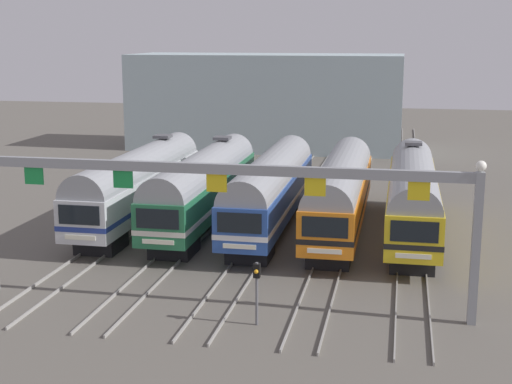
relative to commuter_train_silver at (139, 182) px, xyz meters
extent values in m
plane|color=#5B564F|center=(8.58, 0.00, -2.69)|extent=(160.00, 160.00, 0.00)
cube|color=gray|center=(-0.72, 17.00, -2.61)|extent=(0.07, 70.00, 0.15)
cube|color=gray|center=(0.72, 17.00, -2.61)|extent=(0.07, 70.00, 0.15)
cube|color=gray|center=(3.57, 17.00, -2.61)|extent=(0.07, 70.00, 0.15)
cube|color=gray|center=(5.01, 17.00, -2.61)|extent=(0.07, 70.00, 0.15)
cube|color=gray|center=(7.86, 17.00, -2.61)|extent=(0.07, 70.00, 0.15)
cube|color=gray|center=(9.29, 17.00, -2.61)|extent=(0.07, 70.00, 0.15)
cube|color=gray|center=(12.15, 17.00, -2.61)|extent=(0.07, 70.00, 0.15)
cube|color=gray|center=(13.58, 17.00, -2.61)|extent=(0.07, 70.00, 0.15)
cube|color=gray|center=(16.44, 17.00, -2.61)|extent=(0.07, 70.00, 0.15)
cube|color=gray|center=(17.87, 17.00, -2.61)|extent=(0.07, 70.00, 0.15)
cube|color=silver|center=(0.00, 0.00, -0.46)|extent=(2.85, 18.00, 2.35)
cube|color=navy|center=(0.00, 0.00, -0.82)|extent=(2.88, 18.02, 0.28)
cylinder|color=gray|center=(0.00, 0.00, 0.71)|extent=(2.74, 17.64, 2.74)
cube|color=black|center=(0.00, -9.02, 0.01)|extent=(2.28, 0.06, 1.03)
cube|color=silver|center=(0.00, -9.02, -1.21)|extent=(1.71, 0.05, 0.24)
cube|color=black|center=(0.00, -6.30, -2.16)|extent=(2.28, 2.60, 1.05)
cube|color=black|center=(0.00, 6.30, -2.16)|extent=(2.28, 2.60, 1.05)
cube|color=#4C4C51|center=(0.00, 5.04, 2.26)|extent=(1.10, 1.10, 0.20)
cube|color=#236B42|center=(4.29, 0.00, -0.46)|extent=(2.85, 18.00, 2.35)
cube|color=silver|center=(4.29, 0.00, -0.82)|extent=(2.88, 18.02, 0.28)
cylinder|color=gray|center=(4.29, 0.00, 0.71)|extent=(2.74, 17.64, 2.74)
cube|color=black|center=(4.29, -9.02, 0.01)|extent=(2.28, 0.06, 1.03)
cube|color=silver|center=(4.29, -9.02, -1.21)|extent=(1.71, 0.05, 0.24)
cube|color=black|center=(4.29, -6.30, -2.16)|extent=(2.28, 2.60, 1.05)
cube|color=black|center=(4.29, 6.30, -2.16)|extent=(2.28, 2.60, 1.05)
cube|color=#4C4C51|center=(4.29, 5.04, 2.26)|extent=(1.10, 1.10, 0.20)
cube|color=#284C9E|center=(8.58, 0.00, -0.46)|extent=(2.85, 18.00, 2.35)
cube|color=white|center=(8.58, 0.00, -0.82)|extent=(2.88, 18.02, 0.28)
cylinder|color=gray|center=(8.58, 0.00, 0.71)|extent=(2.74, 17.64, 2.74)
cube|color=black|center=(8.58, -9.02, 0.01)|extent=(2.28, 0.06, 1.03)
cube|color=silver|center=(8.58, -9.02, -1.21)|extent=(1.71, 0.05, 0.24)
cube|color=black|center=(8.58, -6.30, -2.16)|extent=(2.28, 2.60, 1.05)
cube|color=black|center=(8.58, 6.30, -2.16)|extent=(2.28, 2.60, 1.05)
cube|color=orange|center=(12.86, 0.00, -0.46)|extent=(2.85, 18.00, 2.35)
cube|color=black|center=(12.86, 0.00, -0.82)|extent=(2.88, 18.02, 0.28)
cylinder|color=gray|center=(12.86, 0.00, 0.71)|extent=(2.74, 17.64, 2.74)
cube|color=black|center=(12.86, -9.02, 0.01)|extent=(2.28, 0.06, 1.03)
cube|color=silver|center=(12.86, -9.02, -1.21)|extent=(1.71, 0.05, 0.24)
cube|color=black|center=(12.86, -6.30, -2.16)|extent=(2.28, 2.60, 1.05)
cube|color=black|center=(12.86, 6.30, -2.16)|extent=(2.28, 2.60, 1.05)
cube|color=gold|center=(17.15, 0.00, -0.46)|extent=(2.85, 18.00, 2.35)
cube|color=black|center=(17.15, 0.00, -0.82)|extent=(2.88, 18.02, 0.28)
cylinder|color=gray|center=(17.15, 0.00, 0.71)|extent=(2.74, 17.64, 2.74)
cube|color=black|center=(17.15, -9.02, 0.01)|extent=(2.28, 0.06, 1.03)
cube|color=silver|center=(17.15, -9.02, -1.21)|extent=(1.71, 0.05, 0.24)
cube|color=black|center=(17.15, -6.30, -2.16)|extent=(2.28, 2.60, 1.05)
cube|color=black|center=(17.15, 6.30, -2.16)|extent=(2.28, 2.60, 1.05)
cube|color=#4C4C51|center=(17.15, 5.04, 2.26)|extent=(1.10, 1.10, 0.20)
cube|color=gray|center=(19.55, -13.50, 0.56)|extent=(0.36, 0.36, 6.50)
cube|color=gray|center=(8.58, -13.50, 3.56)|extent=(21.95, 0.32, 0.44)
cube|color=#198C3F|center=(0.00, -13.50, 2.94)|extent=(0.90, 0.08, 0.80)
cube|color=#198C3F|center=(4.29, -13.50, 2.94)|extent=(0.90, 0.08, 0.80)
cube|color=yellow|center=(8.58, -13.50, 2.94)|extent=(0.90, 0.08, 0.80)
cube|color=yellow|center=(12.86, -13.50, 2.94)|extent=(0.90, 0.08, 0.80)
cube|color=yellow|center=(17.15, -13.50, 2.94)|extent=(0.90, 0.08, 0.80)
sphere|color=white|center=(19.55, -13.50, 4.06)|extent=(0.44, 0.44, 0.44)
cylinder|color=#59595E|center=(10.72, -15.37, -1.32)|extent=(0.12, 0.12, 2.73)
cube|color=black|center=(10.72, -15.37, -0.30)|extent=(0.28, 0.24, 0.60)
sphere|color=orange|center=(10.72, -15.51, -0.30)|extent=(0.18, 0.18, 0.18)
cube|color=#9EB2B7|center=(2.17, 33.44, 2.25)|extent=(28.29, 10.00, 9.88)
camera|label=1|loc=(16.36, -44.02, 9.26)|focal=51.98mm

